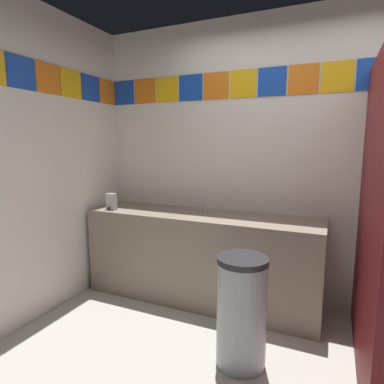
# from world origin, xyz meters

# --- Properties ---
(wall_back) EXTENTS (4.20, 0.09, 2.63)m
(wall_back) POSITION_xyz_m (-0.00, 1.46, 1.32)
(wall_back) COLOR silver
(wall_back) RESTS_ON ground_plane
(vanity_counter) EXTENTS (2.19, 0.56, 0.83)m
(vanity_counter) POSITION_xyz_m (-0.96, 1.14, 0.42)
(vanity_counter) COLOR gray
(vanity_counter) RESTS_ON ground_plane
(faucet_center) EXTENTS (0.04, 0.10, 0.14)m
(faucet_center) POSITION_xyz_m (-0.96, 1.23, 0.89)
(faucet_center) COLOR silver
(faucet_center) RESTS_ON vanity_counter
(soap_dispenser) EXTENTS (0.09, 0.09, 0.16)m
(soap_dispenser) POSITION_xyz_m (-1.85, 0.97, 0.91)
(soap_dispenser) COLOR #B7BABF
(soap_dispenser) RESTS_ON vanity_counter
(trash_bin) EXTENTS (0.34, 0.34, 0.75)m
(trash_bin) POSITION_xyz_m (-0.35, 0.39, 0.38)
(trash_bin) COLOR #999EA3
(trash_bin) RESTS_ON ground_plane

